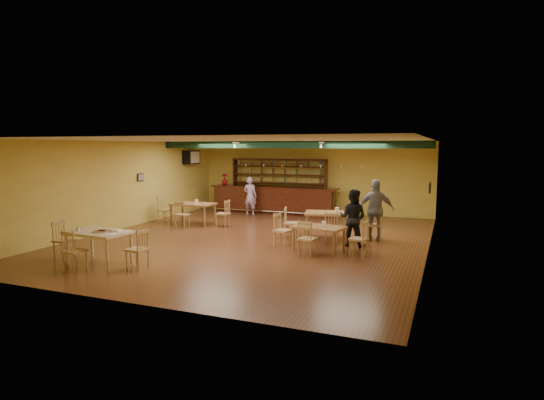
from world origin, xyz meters
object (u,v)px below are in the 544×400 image
at_px(bar_counter, 273,200).
at_px(dining_table_a, 193,214).
at_px(dining_table_d, 319,239).
at_px(near_table, 99,247).
at_px(dining_table_b, 332,225).
at_px(patron_right_a, 353,218).
at_px(patron_bar, 250,196).

height_order(bar_counter, dining_table_a, bar_counter).
height_order(bar_counter, dining_table_d, bar_counter).
xyz_separation_m(bar_counter, near_table, (-0.94, -9.15, -0.17)).
xyz_separation_m(dining_table_a, near_table, (0.79, -5.58, 0.01)).
xyz_separation_m(dining_table_a, dining_table_d, (5.39, -2.39, -0.04)).
bearing_deg(dining_table_b, near_table, -145.72).
xyz_separation_m(dining_table_d, patron_right_a, (0.73, 0.94, 0.47)).
height_order(bar_counter, patron_bar, patron_bar).
height_order(bar_counter, near_table, bar_counter).
bearing_deg(dining_table_b, bar_counter, 117.18).
bearing_deg(near_table, dining_table_b, 50.76).
xyz_separation_m(bar_counter, patron_bar, (-0.70, -0.83, 0.22)).
height_order(dining_table_a, patron_right_a, patron_right_a).
height_order(dining_table_d, patron_right_a, patron_right_a).
bearing_deg(near_table, patron_right_a, 41.11).
distance_m(bar_counter, dining_table_a, 3.96).
distance_m(bar_counter, dining_table_b, 5.53).
xyz_separation_m(dining_table_b, dining_table_d, (0.07, -1.74, -0.07)).
bearing_deg(patron_bar, dining_table_a, 71.59).
distance_m(dining_table_a, patron_right_a, 6.29).
distance_m(dining_table_d, near_table, 5.60).
relative_size(dining_table_a, dining_table_d, 1.13).
bearing_deg(dining_table_b, patron_right_a, -58.23).
height_order(bar_counter, dining_table_b, bar_counter).
relative_size(dining_table_b, dining_table_d, 1.20).
relative_size(bar_counter, dining_table_b, 3.37).
bearing_deg(dining_table_d, bar_counter, 131.28).
distance_m(near_table, patron_right_a, 6.75).
distance_m(bar_counter, dining_table_d, 6.99).
xyz_separation_m(near_table, patron_bar, (0.24, 8.32, 0.40)).
distance_m(dining_table_b, near_table, 6.69).
relative_size(bar_counter, patron_bar, 3.48).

